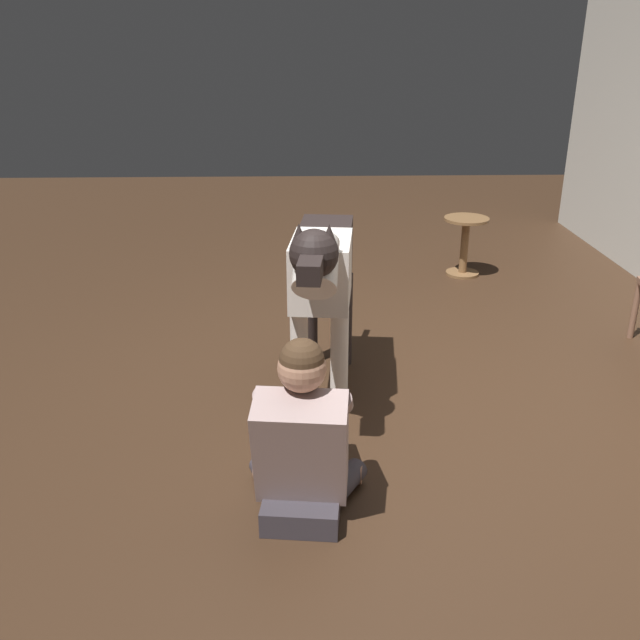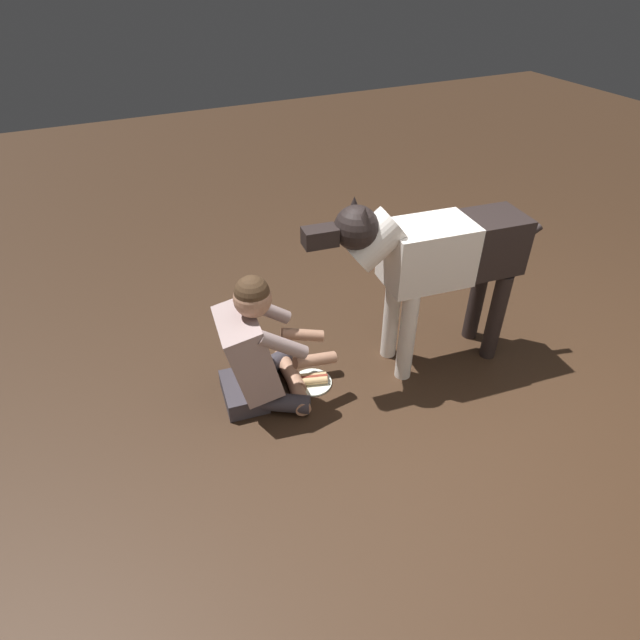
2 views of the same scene
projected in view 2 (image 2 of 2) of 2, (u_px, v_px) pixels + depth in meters
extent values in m
plane|color=#362315|center=(466.00, 401.00, 3.21)|extent=(14.13, 14.13, 0.00)
cube|color=#373238|center=(244.00, 391.00, 3.19)|extent=(0.28, 0.36, 0.12)
cylinder|color=#373238|center=(264.00, 369.00, 3.35)|extent=(0.41, 0.23, 0.11)
cylinder|color=#AD7A5E|center=(289.00, 372.00, 3.34)|extent=(0.11, 0.36, 0.09)
cylinder|color=#373238|center=(276.00, 402.00, 3.11)|extent=(0.40, 0.30, 0.11)
cylinder|color=#AD7A5E|center=(297.00, 389.00, 3.21)|extent=(0.16, 0.37, 0.09)
cube|color=gray|center=(248.00, 351.00, 3.03)|extent=(0.36, 0.43, 0.52)
cylinder|color=gray|center=(267.00, 310.00, 3.12)|extent=(0.30, 0.11, 0.24)
cylinder|color=#AD7A5E|center=(302.00, 335.00, 3.25)|extent=(0.28, 0.14, 0.12)
cylinder|color=gray|center=(283.00, 345.00, 2.85)|extent=(0.30, 0.11, 0.24)
cylinder|color=#AD7A5E|center=(315.00, 360.00, 3.06)|extent=(0.27, 0.08, 0.12)
sphere|color=#AD7A5E|center=(252.00, 299.00, 2.83)|extent=(0.21, 0.21, 0.21)
sphere|color=#422D1C|center=(252.00, 293.00, 2.81)|extent=(0.19, 0.19, 0.19)
cylinder|color=silver|center=(407.00, 337.00, 3.22)|extent=(0.10, 0.10, 0.63)
cylinder|color=silver|center=(391.00, 316.00, 3.39)|extent=(0.10, 0.10, 0.63)
cylinder|color=black|center=(496.00, 317.00, 3.38)|extent=(0.10, 0.10, 0.63)
cylinder|color=black|center=(477.00, 298.00, 3.55)|extent=(0.10, 0.10, 0.63)
cube|color=silver|center=(427.00, 253.00, 3.04)|extent=(0.53, 0.38, 0.36)
cube|color=black|center=(485.00, 243.00, 3.14)|extent=(0.46, 0.35, 0.35)
cylinder|color=silver|center=(374.00, 240.00, 2.87)|extent=(0.39, 0.27, 0.35)
sphere|color=black|center=(356.00, 228.00, 2.79)|extent=(0.24, 0.24, 0.24)
cube|color=black|center=(320.00, 237.00, 2.75)|extent=(0.19, 0.13, 0.10)
cone|color=black|center=(365.00, 217.00, 2.68)|extent=(0.09, 0.09, 0.11)
cone|color=black|center=(354.00, 206.00, 2.79)|extent=(0.09, 0.09, 0.11)
cylinder|color=black|center=(516.00, 243.00, 3.22)|extent=(0.32, 0.08, 0.21)
cylinder|color=white|center=(312.00, 382.00, 3.34)|extent=(0.25, 0.25, 0.01)
cylinder|color=tan|center=(312.00, 376.00, 3.34)|extent=(0.19, 0.10, 0.05)
cylinder|color=tan|center=(312.00, 381.00, 3.30)|extent=(0.19, 0.10, 0.05)
cylinder|color=maroon|center=(312.00, 378.00, 3.31)|extent=(0.20, 0.09, 0.04)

